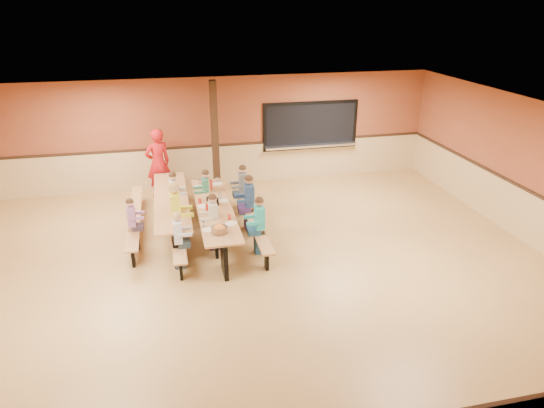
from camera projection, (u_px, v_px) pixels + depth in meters
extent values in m
plane|color=#A0723C|center=(254.00, 270.00, 9.46)|extent=(12.00, 12.00, 0.00)
cube|color=brown|center=(220.00, 132.00, 13.37)|extent=(12.00, 0.04, 3.00)
cube|color=brown|center=(353.00, 406.00, 4.38)|extent=(12.00, 0.04, 3.00)
cube|color=brown|center=(536.00, 176.00, 10.08)|extent=(0.04, 10.00, 3.00)
cube|color=white|center=(251.00, 119.00, 8.29)|extent=(12.00, 10.00, 0.04)
cube|color=black|center=(311.00, 125.00, 13.84)|extent=(2.60, 0.06, 1.20)
cube|color=silver|center=(311.00, 146.00, 13.98)|extent=(2.70, 0.28, 0.06)
cube|color=black|center=(215.00, 138.00, 12.79)|extent=(0.18, 0.18, 3.00)
cube|color=#AC7444|center=(214.00, 208.00, 10.47)|extent=(0.75, 3.60, 0.04)
cube|color=black|center=(224.00, 258.00, 9.22)|extent=(0.08, 0.60, 0.70)
cube|color=black|center=(208.00, 197.00, 12.00)|extent=(0.08, 0.60, 0.70)
cube|color=#AC7444|center=(177.00, 224.00, 10.41)|extent=(0.26, 3.60, 0.04)
cube|color=black|center=(177.00, 233.00, 10.50)|extent=(0.06, 0.18, 0.41)
cube|color=#AC7444|center=(252.00, 217.00, 10.74)|extent=(0.26, 3.60, 0.04)
cube|color=black|center=(252.00, 226.00, 10.83)|extent=(0.06, 0.18, 0.41)
cube|color=#AC7444|center=(171.00, 200.00, 10.91)|extent=(0.75, 3.60, 0.04)
cube|color=black|center=(175.00, 246.00, 9.66)|extent=(0.08, 0.60, 0.70)
cube|color=black|center=(170.00, 190.00, 12.44)|extent=(0.08, 0.60, 0.70)
cube|color=#AC7444|center=(135.00, 215.00, 10.85)|extent=(0.26, 3.60, 0.04)
cube|color=black|center=(136.00, 224.00, 10.94)|extent=(0.06, 0.18, 0.41)
cube|color=#AC7444|center=(208.00, 208.00, 11.18)|extent=(0.26, 3.60, 0.04)
cube|color=black|center=(209.00, 217.00, 11.27)|extent=(0.06, 0.18, 0.41)
imported|color=red|center=(158.00, 163.00, 12.65)|extent=(0.79, 0.66, 1.85)
cylinder|color=red|center=(209.00, 185.00, 11.42)|extent=(0.16, 0.16, 0.22)
cube|color=black|center=(216.00, 202.00, 10.57)|extent=(0.10, 0.14, 0.13)
cylinder|color=yellow|center=(210.00, 210.00, 10.11)|extent=(0.06, 0.06, 0.17)
cylinder|color=#B2140F|center=(207.00, 208.00, 10.22)|extent=(0.06, 0.06, 0.17)
cube|color=black|center=(210.00, 199.00, 10.82)|extent=(0.16, 0.16, 0.06)
cube|color=#AC7444|center=(209.00, 187.00, 10.71)|extent=(0.02, 0.09, 0.50)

